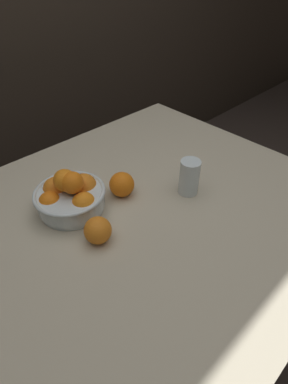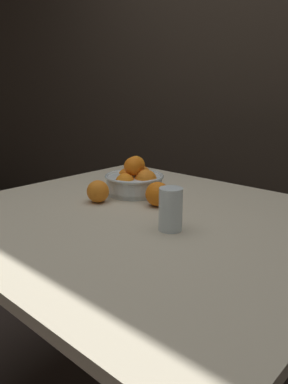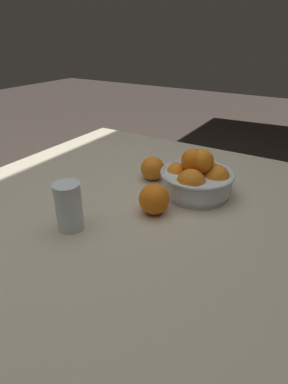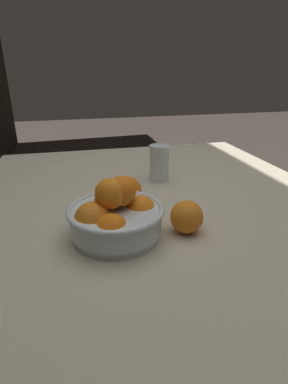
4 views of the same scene
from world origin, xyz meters
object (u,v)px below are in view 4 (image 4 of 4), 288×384
at_px(fruit_bowl, 115,215).
at_px(orange_loose_near_bowl, 127,191).
at_px(juice_glass, 159,165).
at_px(orange_loose_front, 187,217).

height_order(fruit_bowl, orange_loose_near_bowl, fruit_bowl).
bearing_deg(fruit_bowl, juice_glass, -31.23).
relative_size(juice_glass, orange_loose_front, 1.56).
bearing_deg(fruit_bowl, orange_loose_front, -97.02).
bearing_deg(orange_loose_near_bowl, orange_loose_front, -148.98).
xyz_separation_m(fruit_bowl, orange_loose_front, (-0.02, -0.17, -0.01)).
distance_m(juice_glass, orange_loose_near_bowl, 0.22).
bearing_deg(orange_loose_near_bowl, fruit_bowl, 160.49).
distance_m(juice_glass, orange_loose_front, 0.35).
relative_size(orange_loose_near_bowl, orange_loose_front, 1.06).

